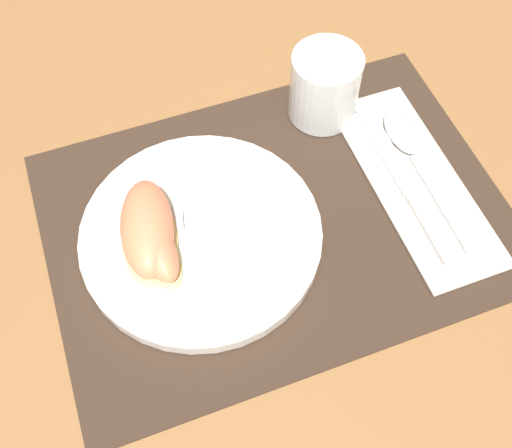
{
  "coord_description": "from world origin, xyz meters",
  "views": [
    {
      "loc": [
        -0.13,
        -0.3,
        0.54
      ],
      "look_at": [
        -0.03,
        -0.01,
        0.02
      ],
      "focal_mm": 42.0,
      "sensor_mm": 36.0,
      "label": 1
    }
  ],
  "objects_px": {
    "knife": "(406,184)",
    "fork": "(191,218)",
    "juice_glass": "(324,89)",
    "citrus_wedge_1": "(154,245)",
    "citrus_wedge_0": "(148,230)",
    "plate": "(201,234)",
    "spoon": "(412,150)"
  },
  "relations": [
    {
      "from": "juice_glass",
      "to": "citrus_wedge_0",
      "type": "relative_size",
      "value": 0.67
    },
    {
      "from": "juice_glass",
      "to": "citrus_wedge_1",
      "type": "xyz_separation_m",
      "value": [
        -0.23,
        -0.12,
        -0.0
      ]
    },
    {
      "from": "juice_glass",
      "to": "knife",
      "type": "relative_size",
      "value": 0.39
    },
    {
      "from": "fork",
      "to": "citrus_wedge_1",
      "type": "distance_m",
      "value": 0.05
    },
    {
      "from": "plate",
      "to": "juice_glass",
      "type": "bearing_deg",
      "value": 32.1
    },
    {
      "from": "plate",
      "to": "juice_glass",
      "type": "distance_m",
      "value": 0.22
    },
    {
      "from": "plate",
      "to": "juice_glass",
      "type": "xyz_separation_m",
      "value": [
        0.18,
        0.11,
        0.03
      ]
    },
    {
      "from": "plate",
      "to": "fork",
      "type": "height_order",
      "value": "fork"
    },
    {
      "from": "spoon",
      "to": "citrus_wedge_1",
      "type": "xyz_separation_m",
      "value": [
        -0.3,
        -0.03,
        0.02
      ]
    },
    {
      "from": "juice_glass",
      "to": "citrus_wedge_0",
      "type": "xyz_separation_m",
      "value": [
        -0.23,
        -0.11,
        -0.0
      ]
    },
    {
      "from": "juice_glass",
      "to": "citrus_wedge_1",
      "type": "bearing_deg",
      "value": -151.89
    },
    {
      "from": "plate",
      "to": "citrus_wedge_1",
      "type": "xyz_separation_m",
      "value": [
        -0.05,
        -0.01,
        0.02
      ]
    },
    {
      "from": "plate",
      "to": "citrus_wedge_1",
      "type": "relative_size",
      "value": 2.47
    },
    {
      "from": "juice_glass",
      "to": "citrus_wedge_0",
      "type": "distance_m",
      "value": 0.26
    },
    {
      "from": "plate",
      "to": "citrus_wedge_0",
      "type": "relative_size",
      "value": 1.99
    },
    {
      "from": "plate",
      "to": "spoon",
      "type": "bearing_deg",
      "value": 4.97
    },
    {
      "from": "juice_glass",
      "to": "spoon",
      "type": "height_order",
      "value": "juice_glass"
    },
    {
      "from": "spoon",
      "to": "juice_glass",
      "type": "bearing_deg",
      "value": 126.68
    },
    {
      "from": "spoon",
      "to": "citrus_wedge_0",
      "type": "relative_size",
      "value": 1.57
    },
    {
      "from": "plate",
      "to": "citrus_wedge_1",
      "type": "distance_m",
      "value": 0.05
    },
    {
      "from": "juice_glass",
      "to": "citrus_wedge_1",
      "type": "relative_size",
      "value": 0.83
    },
    {
      "from": "spoon",
      "to": "plate",
      "type": "bearing_deg",
      "value": -175.03
    },
    {
      "from": "knife",
      "to": "fork",
      "type": "relative_size",
      "value": 1.08
    },
    {
      "from": "citrus_wedge_1",
      "to": "plate",
      "type": "bearing_deg",
      "value": 10.35
    },
    {
      "from": "knife",
      "to": "spoon",
      "type": "relative_size",
      "value": 1.1
    },
    {
      "from": "juice_glass",
      "to": "fork",
      "type": "xyz_separation_m",
      "value": [
        -0.19,
        -0.1,
        -0.02
      ]
    },
    {
      "from": "knife",
      "to": "fork",
      "type": "height_order",
      "value": "fork"
    },
    {
      "from": "plate",
      "to": "spoon",
      "type": "distance_m",
      "value": 0.25
    },
    {
      "from": "spoon",
      "to": "citrus_wedge_1",
      "type": "relative_size",
      "value": 1.95
    },
    {
      "from": "spoon",
      "to": "citrus_wedge_1",
      "type": "height_order",
      "value": "citrus_wedge_1"
    },
    {
      "from": "plate",
      "to": "fork",
      "type": "bearing_deg",
      "value": 105.88
    },
    {
      "from": "spoon",
      "to": "citrus_wedge_0",
      "type": "distance_m",
      "value": 0.3
    }
  ]
}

